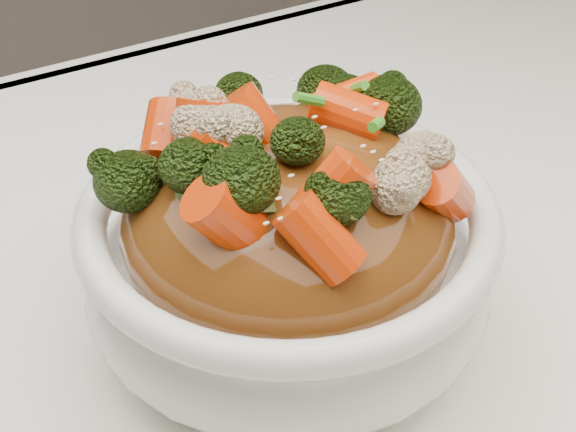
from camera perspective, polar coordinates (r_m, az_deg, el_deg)
tablecloth at (r=0.51m, az=8.28°, el=-9.90°), size 1.20×0.80×0.04m
bowl at (r=0.47m, az=0.00°, el=-3.12°), size 0.22×0.22×0.09m
sauce_base at (r=0.45m, az=0.00°, el=-0.30°), size 0.18×0.18×0.09m
carrots at (r=0.42m, az=0.00°, el=6.46°), size 0.18×0.18×0.05m
broccoli at (r=0.42m, az=0.00°, el=6.35°), size 0.18×0.18×0.04m
cauliflower at (r=0.42m, az=0.00°, el=6.11°), size 0.18×0.18×0.04m
scallions at (r=0.42m, az=0.00°, el=6.58°), size 0.13×0.13×0.02m
sesame_seeds at (r=0.42m, az=0.00°, el=6.58°), size 0.16×0.16×0.01m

